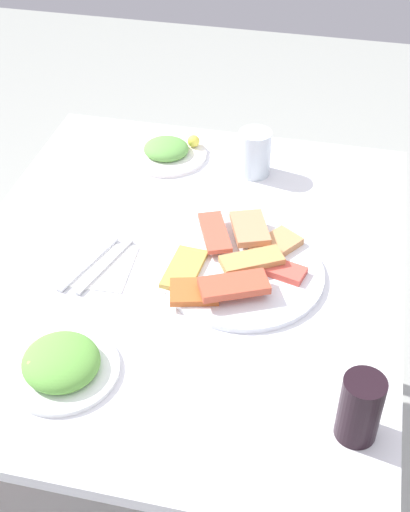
% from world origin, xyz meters
% --- Properties ---
extents(ground_plane, '(6.00, 6.00, 0.00)m').
position_xyz_m(ground_plane, '(0.00, 0.00, 0.00)').
color(ground_plane, '#A9ADA5').
extents(dining_table, '(1.05, 0.88, 0.75)m').
position_xyz_m(dining_table, '(0.00, 0.00, 0.67)').
color(dining_table, white).
rests_on(dining_table, ground_plane).
extents(pide_platter, '(0.33, 0.32, 0.05)m').
position_xyz_m(pide_platter, '(-0.01, -0.13, 0.77)').
color(pide_platter, white).
rests_on(pide_platter, dining_table).
extents(salad_plate_greens, '(0.20, 0.20, 0.05)m').
position_xyz_m(salad_plate_greens, '(-0.32, 0.13, 0.77)').
color(salad_plate_greens, white).
rests_on(salad_plate_greens, dining_table).
extents(salad_plate_rice, '(0.20, 0.20, 0.04)m').
position_xyz_m(salad_plate_rice, '(0.38, 0.13, 0.77)').
color(salad_plate_rice, white).
rests_on(salad_plate_rice, dining_table).
extents(soda_can, '(0.08, 0.08, 0.12)m').
position_xyz_m(soda_can, '(-0.34, -0.37, 0.81)').
color(soda_can, black).
rests_on(soda_can, dining_table).
extents(drinking_glass, '(0.08, 0.08, 0.11)m').
position_xyz_m(drinking_glass, '(0.35, -0.09, 0.81)').
color(drinking_glass, silver).
rests_on(drinking_glass, dining_table).
extents(paper_napkin, '(0.15, 0.15, 0.00)m').
position_xyz_m(paper_napkin, '(-0.05, 0.16, 0.75)').
color(paper_napkin, white).
rests_on(paper_napkin, dining_table).
extents(fork, '(0.18, 0.06, 0.00)m').
position_xyz_m(fork, '(-0.05, 0.14, 0.76)').
color(fork, silver).
rests_on(fork, paper_napkin).
extents(spoon, '(0.18, 0.07, 0.00)m').
position_xyz_m(spoon, '(-0.05, 0.18, 0.76)').
color(spoon, silver).
rests_on(spoon, paper_napkin).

